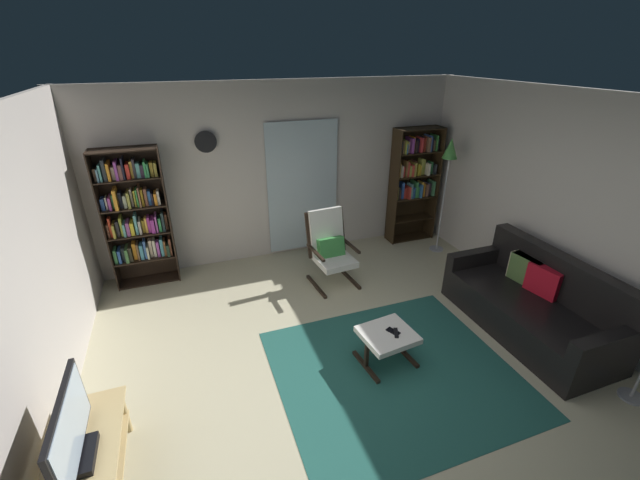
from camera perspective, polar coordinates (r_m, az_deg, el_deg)
name	(u,v)px	position (r m, az deg, el deg)	size (l,w,h in m)	color
ground_plane	(362,375)	(4.25, 6.01, -18.70)	(7.02, 7.02, 0.00)	beige
wall_back	(282,173)	(6.00, -5.45, 9.59)	(5.60, 0.06, 2.60)	beige
wall_right	(595,221)	(5.19, 34.83, 2.30)	(0.06, 6.00, 2.60)	beige
glass_door_panel	(303,188)	(6.09, -2.48, 7.47)	(1.10, 0.01, 2.00)	silver
area_rug	(394,372)	(4.31, 10.65, -18.13)	(2.35, 2.11, 0.01)	#235B51
tv_stand	(86,474)	(3.59, -30.57, -27.02)	(0.47, 1.22, 0.46)	tan
television	(71,434)	(3.30, -32.20, -22.55)	(0.20, 0.83, 0.53)	black
bookshelf_near_tv	(136,215)	(5.74, -24.94, 3.24)	(0.80, 0.30, 1.88)	black
bookshelf_near_sofa	(414,177)	(6.69, 13.32, 8.83)	(0.78, 0.30, 1.87)	black
leather_sofa	(533,305)	(5.22, 28.28, -8.18)	(0.89, 1.94, 0.90)	black
lounge_armchair	(330,246)	(5.41, 1.48, -0.89)	(0.61, 0.70, 1.02)	black
ottoman	(387,338)	(4.22, 9.66, -13.69)	(0.57, 0.53, 0.38)	white
tv_remote	(396,333)	(4.17, 10.89, -12.98)	(0.04, 0.14, 0.02)	black
cell_phone	(393,331)	(4.19, 10.47, -12.81)	(0.07, 0.14, 0.01)	black
floor_lamp_by_shelf	(449,158)	(6.25, 18.11, 11.12)	(0.22, 0.22, 1.80)	#A5A5AD
wall_clock	(206,142)	(5.63, -16.13, 13.43)	(0.29, 0.03, 0.29)	silver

